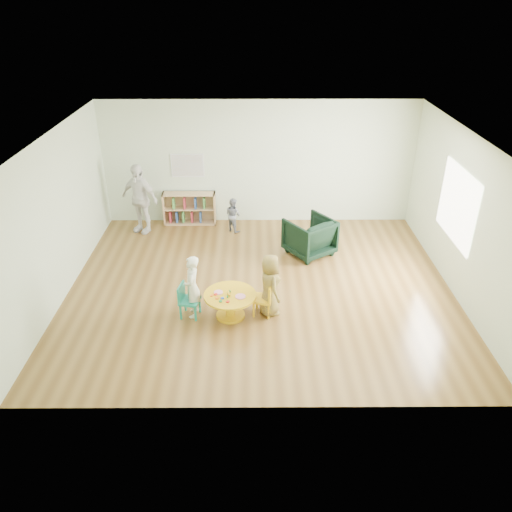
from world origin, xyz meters
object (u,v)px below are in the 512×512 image
(toddler, at_px, (233,215))
(adult_caretaker, at_px, (139,198))
(child_right, at_px, (270,285))
(bookshelf, at_px, (189,208))
(kid_chair_left, at_px, (187,299))
(activity_table, at_px, (230,301))
(child_left, at_px, (192,287))
(armchair, at_px, (310,237))
(kid_chair_right, at_px, (265,298))

(toddler, xyz_separation_m, adult_caretaker, (-2.05, 0.00, 0.40))
(child_right, distance_m, toddler, 3.33)
(bookshelf, bearing_deg, kid_chair_left, -84.16)
(bookshelf, xyz_separation_m, adult_caretaker, (-1.02, -0.43, 0.42))
(adult_caretaker, bearing_deg, activity_table, -31.16)
(child_right, height_order, toddler, child_right)
(bookshelf, relative_size, child_left, 1.09)
(activity_table, height_order, armchair, armchair)
(adult_caretaker, bearing_deg, kid_chair_right, -24.02)
(activity_table, bearing_deg, bookshelf, 106.24)
(armchair, bearing_deg, activity_table, 20.65)
(kid_chair_left, distance_m, bookshelf, 3.77)
(armchair, xyz_separation_m, adult_caretaker, (-3.66, 1.12, 0.39))
(bookshelf, height_order, adult_caretaker, adult_caretaker)
(activity_table, bearing_deg, kid_chair_left, 177.77)
(adult_caretaker, bearing_deg, bookshelf, 49.59)
(activity_table, xyz_separation_m, bookshelf, (-1.10, 3.78, 0.06))
(activity_table, xyz_separation_m, child_left, (-0.62, 0.05, 0.25))
(armchair, distance_m, child_left, 3.07)
(child_left, distance_m, adult_caretaker, 3.63)
(activity_table, height_order, toddler, toddler)
(activity_table, distance_m, kid_chair_right, 0.59)
(kid_chair_left, xyz_separation_m, toddler, (0.65, 3.31, 0.07))
(kid_chair_left, xyz_separation_m, adult_caretaker, (-1.40, 3.32, 0.47))
(bookshelf, relative_size, adult_caretaker, 0.76)
(child_left, xyz_separation_m, adult_caretaker, (-1.50, 3.29, 0.23))
(kid_chair_left, height_order, child_left, child_left)
(activity_table, xyz_separation_m, child_right, (0.66, 0.10, 0.25))
(kid_chair_left, bearing_deg, adult_caretaker, -146.13)
(child_left, bearing_deg, toddler, 168.36)
(kid_chair_right, height_order, armchair, armchair)
(activity_table, relative_size, kid_chair_left, 1.46)
(toddler, bearing_deg, child_left, 123.41)
(armchair, relative_size, toddler, 1.11)
(armchair, bearing_deg, toddler, -69.45)
(kid_chair_left, distance_m, armchair, 3.15)
(armchair, relative_size, adult_caretaker, 0.55)
(armchair, xyz_separation_m, toddler, (-1.61, 1.11, -0.00))
(kid_chair_left, height_order, kid_chair_right, kid_chair_left)
(kid_chair_left, relative_size, child_right, 0.54)
(bookshelf, xyz_separation_m, armchair, (2.64, -1.55, 0.03))
(child_right, bearing_deg, toddler, -5.99)
(kid_chair_right, xyz_separation_m, toddler, (-0.65, 3.28, 0.07))
(activity_table, bearing_deg, armchair, 55.34)
(child_left, bearing_deg, bookshelf, -174.72)
(bookshelf, distance_m, child_left, 3.76)
(child_left, distance_m, toddler, 3.34)
(child_left, bearing_deg, kid_chair_left, -77.62)
(activity_table, bearing_deg, child_right, 8.68)
(kid_chair_left, xyz_separation_m, armchair, (2.26, 2.20, 0.07))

